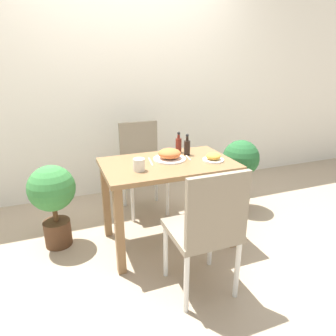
{
  "coord_description": "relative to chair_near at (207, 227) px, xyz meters",
  "views": [
    {
      "loc": [
        -0.81,
        -2.12,
        1.49
      ],
      "look_at": [
        0.0,
        0.0,
        0.67
      ],
      "focal_mm": 32.0,
      "sensor_mm": 36.0,
      "label": 1
    }
  ],
  "objects": [
    {
      "name": "condiment_bottle",
      "position": [
        0.22,
        0.81,
        0.28
      ],
      "size": [
        0.05,
        0.05,
        0.18
      ],
      "color": "black",
      "rests_on": "dining_table"
    },
    {
      "name": "potted_plant_left",
      "position": [
        -0.9,
        0.96,
        -0.06
      ],
      "size": [
        0.38,
        0.38,
        0.71
      ],
      "color": "#51331E",
      "rests_on": "ground_plane"
    },
    {
      "name": "wall_back",
      "position": [
        -0.0,
        1.92,
        0.79
      ],
      "size": [
        8.0,
        0.05,
        2.6
      ],
      "color": "white",
      "rests_on": "ground_plane"
    },
    {
      "name": "potted_plant_right",
      "position": [
        0.91,
        1.0,
        -0.04
      ],
      "size": [
        0.37,
        0.37,
        0.74
      ],
      "color": "#51331E",
      "rests_on": "ground_plane"
    },
    {
      "name": "dining_table",
      "position": [
        -0.0,
        0.68,
        0.09
      ],
      "size": [
        1.05,
        0.65,
        0.72
      ],
      "color": "olive",
      "rests_on": "ground_plane"
    },
    {
      "name": "ground_plane",
      "position": [
        -0.0,
        0.68,
        -0.51
      ],
      "size": [
        16.0,
        16.0,
        0.0
      ],
      "primitive_type": "plane",
      "color": "tan"
    },
    {
      "name": "spoon_utensil",
      "position": [
        0.2,
        0.74,
        0.21
      ],
      "size": [
        0.03,
        0.16,
        0.0
      ],
      "rotation": [
        0.0,
        0.0,
        1.42
      ],
      "color": "silver",
      "rests_on": "dining_table"
    },
    {
      "name": "side_plate",
      "position": [
        0.36,
        0.59,
        0.24
      ],
      "size": [
        0.17,
        0.17,
        0.06
      ],
      "color": "white",
      "rests_on": "dining_table"
    },
    {
      "name": "drink_cup",
      "position": [
        -0.27,
        0.57,
        0.26
      ],
      "size": [
        0.09,
        0.09,
        0.09
      ],
      "color": "silver",
      "rests_on": "dining_table"
    },
    {
      "name": "chair_far",
      "position": [
        -0.02,
        1.37,
        0.0
      ],
      "size": [
        0.42,
        0.42,
        0.9
      ],
      "color": "gray",
      "rests_on": "ground_plane"
    },
    {
      "name": "chair_near",
      "position": [
        0.0,
        0.0,
        0.0
      ],
      "size": [
        0.42,
        0.42,
        0.9
      ],
      "rotation": [
        0.0,
        0.0,
        3.14
      ],
      "color": "gray",
      "rests_on": "ground_plane"
    },
    {
      "name": "food_plate",
      "position": [
        0.04,
        0.74,
        0.25
      ],
      "size": [
        0.27,
        0.27,
        0.09
      ],
      "color": "white",
      "rests_on": "dining_table"
    },
    {
      "name": "fork_utensil",
      "position": [
        -0.13,
        0.74,
        0.21
      ],
      "size": [
        0.04,
        0.2,
        0.0
      ],
      "rotation": [
        0.0,
        0.0,
        1.42
      ],
      "color": "silver",
      "rests_on": "dining_table"
    },
    {
      "name": "sauce_bottle",
      "position": [
        0.18,
        0.91,
        0.28
      ],
      "size": [
        0.05,
        0.05,
        0.18
      ],
      "color": "maroon",
      "rests_on": "dining_table"
    }
  ]
}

